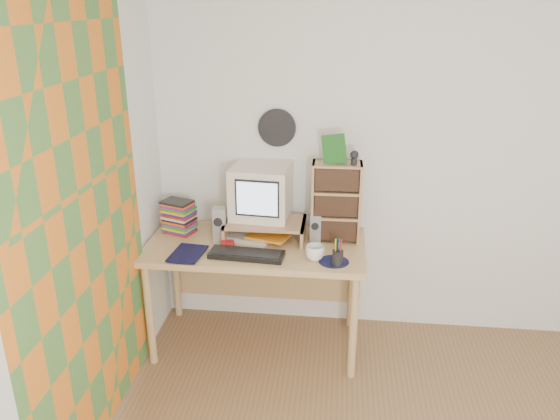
% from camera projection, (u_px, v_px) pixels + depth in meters
% --- Properties ---
extents(back_wall, '(3.50, 0.00, 3.50)m').
position_uv_depth(back_wall, '(419.00, 158.00, 3.56)').
color(back_wall, white).
rests_on(back_wall, floor).
extents(left_wall, '(0.00, 3.50, 3.50)m').
position_uv_depth(left_wall, '(16.00, 266.00, 2.12)').
color(left_wall, white).
rests_on(left_wall, floor).
extents(curtain, '(0.00, 2.20, 2.20)m').
position_uv_depth(curtain, '(84.00, 239.00, 2.60)').
color(curtain, orange).
rests_on(curtain, left_wall).
extents(wall_disc, '(0.25, 0.02, 0.25)m').
position_uv_depth(wall_disc, '(277.00, 128.00, 3.57)').
color(wall_disc, black).
rests_on(wall_disc, back_wall).
extents(desk, '(1.40, 0.70, 0.75)m').
position_uv_depth(desk, '(257.00, 258.00, 3.61)').
color(desk, tan).
rests_on(desk, floor).
extents(monitor_riser, '(0.52, 0.30, 0.12)m').
position_uv_depth(monitor_riser, '(265.00, 224.00, 3.56)').
color(monitor_riser, tan).
rests_on(monitor_riser, desk).
extents(crt_monitor, '(0.39, 0.39, 0.34)m').
position_uv_depth(crt_monitor, '(260.00, 193.00, 3.54)').
color(crt_monitor, white).
rests_on(crt_monitor, monitor_riser).
extents(speaker_left, '(0.09, 0.09, 0.22)m').
position_uv_depth(speaker_left, '(220.00, 224.00, 3.52)').
color(speaker_left, '#A3A2A7').
rests_on(speaker_left, desk).
extents(speaker_right, '(0.08, 0.08, 0.19)m').
position_uv_depth(speaker_right, '(315.00, 228.00, 3.50)').
color(speaker_right, '#A3A2A7').
rests_on(speaker_right, desk).
extents(keyboard, '(0.46, 0.19, 0.03)m').
position_uv_depth(keyboard, '(247.00, 255.00, 3.32)').
color(keyboard, black).
rests_on(keyboard, desk).
extents(dvd_stack, '(0.23, 0.19, 0.27)m').
position_uv_depth(dvd_stack, '(178.00, 213.00, 3.63)').
color(dvd_stack, brown).
rests_on(dvd_stack, desk).
extents(cd_rack, '(0.31, 0.17, 0.52)m').
position_uv_depth(cd_rack, '(336.00, 202.00, 3.48)').
color(cd_rack, tan).
rests_on(cd_rack, desk).
extents(mug, '(0.13, 0.13, 0.09)m').
position_uv_depth(mug, '(315.00, 253.00, 3.27)').
color(mug, white).
rests_on(mug, desk).
extents(diary, '(0.24, 0.19, 0.05)m').
position_uv_depth(diary, '(173.00, 251.00, 3.35)').
color(diary, black).
rests_on(diary, desk).
extents(mousepad, '(0.20, 0.20, 0.00)m').
position_uv_depth(mousepad, '(334.00, 262.00, 3.26)').
color(mousepad, '#0F1532').
rests_on(mousepad, desk).
extents(pen_cup, '(0.07, 0.07, 0.13)m').
position_uv_depth(pen_cup, '(338.00, 255.00, 3.20)').
color(pen_cup, black).
rests_on(pen_cup, desk).
extents(papers, '(0.35, 0.30, 0.04)m').
position_uv_depth(papers, '(258.00, 236.00, 3.57)').
color(papers, beige).
rests_on(papers, desk).
extents(red_box, '(0.08, 0.06, 0.04)m').
position_uv_depth(red_box, '(228.00, 245.00, 3.45)').
color(red_box, red).
rests_on(red_box, desk).
extents(game_box, '(0.14, 0.04, 0.18)m').
position_uv_depth(game_box, '(334.00, 149.00, 3.33)').
color(game_box, '#1A5B1A').
rests_on(game_box, cd_rack).
extents(webcam, '(0.06, 0.06, 0.09)m').
position_uv_depth(webcam, '(354.00, 158.00, 3.33)').
color(webcam, black).
rests_on(webcam, cd_rack).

